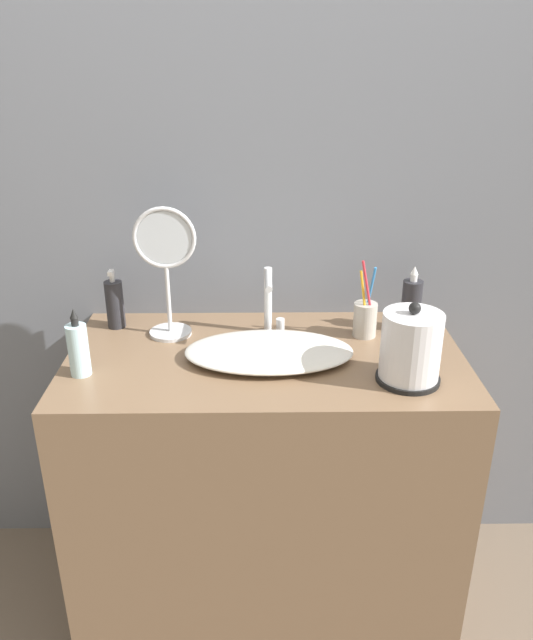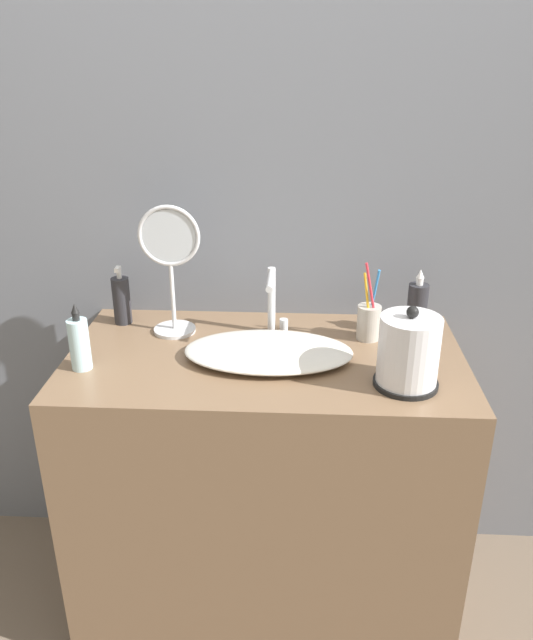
% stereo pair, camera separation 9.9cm
% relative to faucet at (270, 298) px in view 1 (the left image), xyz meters
% --- Properties ---
extents(wall_back, '(6.00, 0.04, 2.60)m').
position_rel_faucet_xyz_m(wall_back, '(-0.01, 0.18, 0.35)').
color(wall_back, slate).
rests_on(wall_back, ground_plane).
extents(vanity_counter, '(1.05, 0.57, 0.84)m').
position_rel_faucet_xyz_m(vanity_counter, '(-0.01, -0.12, -0.53)').
color(vanity_counter, brown).
rests_on(vanity_counter, ground_plane).
extents(sink_basin, '(0.44, 0.26, 0.04)m').
position_rel_faucet_xyz_m(sink_basin, '(-0.00, -0.14, -0.09)').
color(sink_basin, silver).
rests_on(sink_basin, vanity_counter).
extents(faucet, '(0.06, 0.16, 0.19)m').
position_rel_faucet_xyz_m(faucet, '(0.00, 0.00, 0.00)').
color(faucet, silver).
rests_on(faucet, vanity_counter).
extents(electric_kettle, '(0.16, 0.16, 0.20)m').
position_rel_faucet_xyz_m(electric_kettle, '(0.33, -0.27, -0.03)').
color(electric_kettle, black).
rests_on(electric_kettle, vanity_counter).
extents(toothbrush_cup, '(0.06, 0.06, 0.23)m').
position_rel_faucet_xyz_m(toothbrush_cup, '(0.26, -0.01, -0.06)').
color(toothbrush_cup, '#B7B2A8').
rests_on(toothbrush_cup, vanity_counter).
extents(lotion_bottle, '(0.05, 0.05, 0.17)m').
position_rel_faucet_xyz_m(lotion_bottle, '(-0.44, 0.06, -0.04)').
color(lotion_bottle, '#28282D').
rests_on(lotion_bottle, vanity_counter).
extents(shampoo_bottle, '(0.06, 0.06, 0.19)m').
position_rel_faucet_xyz_m(shampoo_bottle, '(0.40, 0.03, -0.03)').
color(shampoo_bottle, '#28282D').
rests_on(shampoo_bottle, vanity_counter).
extents(mouthwash_bottle, '(0.05, 0.05, 0.18)m').
position_rel_faucet_xyz_m(mouthwash_bottle, '(-0.47, -0.22, -0.04)').
color(mouthwash_bottle, silver).
rests_on(mouthwash_bottle, vanity_counter).
extents(vanity_mirror, '(0.17, 0.12, 0.37)m').
position_rel_faucet_xyz_m(vanity_mirror, '(-0.28, 0.01, 0.10)').
color(vanity_mirror, silver).
rests_on(vanity_mirror, vanity_counter).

